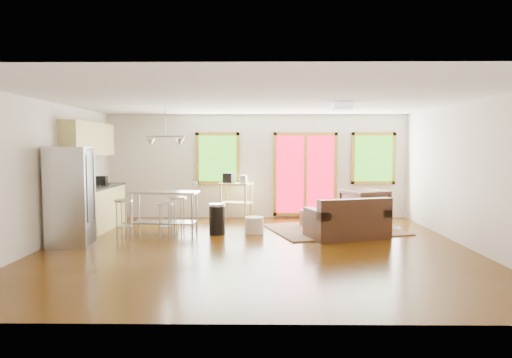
{
  "coord_description": "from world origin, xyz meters",
  "views": [
    {
      "loc": [
        0.09,
        -7.96,
        1.78
      ],
      "look_at": [
        0.0,
        0.3,
        1.2
      ],
      "focal_mm": 32.0,
      "sensor_mm": 36.0,
      "label": 1
    }
  ],
  "objects_px": {
    "rug": "(334,229)",
    "kitchen_cart": "(235,188)",
    "refrigerator": "(71,196)",
    "island": "(165,204)",
    "coffee_table": "(344,211)",
    "loveseat": "(348,222)",
    "armchair": "(364,205)",
    "ottoman": "(314,219)"
  },
  "relations": [
    {
      "from": "rug",
      "to": "kitchen_cart",
      "type": "height_order",
      "value": "kitchen_cart"
    },
    {
      "from": "refrigerator",
      "to": "island",
      "type": "bearing_deg",
      "value": 34.57
    },
    {
      "from": "refrigerator",
      "to": "island",
      "type": "distance_m",
      "value": 1.89
    },
    {
      "from": "coffee_table",
      "to": "island",
      "type": "bearing_deg",
      "value": -169.51
    },
    {
      "from": "rug",
      "to": "loveseat",
      "type": "xyz_separation_m",
      "value": [
        0.13,
        -0.85,
        0.3
      ]
    },
    {
      "from": "rug",
      "to": "armchair",
      "type": "relative_size",
      "value": 2.94
    },
    {
      "from": "ottoman",
      "to": "armchair",
      "type": "bearing_deg",
      "value": 21.66
    },
    {
      "from": "loveseat",
      "to": "kitchen_cart",
      "type": "distance_m",
      "value": 3.22
    },
    {
      "from": "coffee_table",
      "to": "ottoman",
      "type": "distance_m",
      "value": 0.67
    },
    {
      "from": "loveseat",
      "to": "ottoman",
      "type": "height_order",
      "value": "loveseat"
    },
    {
      "from": "rug",
      "to": "kitchen_cart",
      "type": "relative_size",
      "value": 2.29
    },
    {
      "from": "loveseat",
      "to": "armchair",
      "type": "xyz_separation_m",
      "value": [
        0.69,
        1.66,
        0.13
      ]
    },
    {
      "from": "rug",
      "to": "loveseat",
      "type": "distance_m",
      "value": 0.91
    },
    {
      "from": "ottoman",
      "to": "island",
      "type": "height_order",
      "value": "island"
    },
    {
      "from": "rug",
      "to": "ottoman",
      "type": "distance_m",
      "value": 0.54
    },
    {
      "from": "ottoman",
      "to": "refrigerator",
      "type": "distance_m",
      "value": 5.05
    },
    {
      "from": "coffee_table",
      "to": "armchair",
      "type": "distance_m",
      "value": 0.74
    },
    {
      "from": "loveseat",
      "to": "refrigerator",
      "type": "xyz_separation_m",
      "value": [
        -5.13,
        -0.73,
        0.58
      ]
    },
    {
      "from": "refrigerator",
      "to": "armchair",
      "type": "bearing_deg",
      "value": 17.48
    },
    {
      "from": "armchair",
      "to": "ottoman",
      "type": "height_order",
      "value": "armchair"
    },
    {
      "from": "armchair",
      "to": "kitchen_cart",
      "type": "bearing_deg",
      "value": -34.3
    },
    {
      "from": "ottoman",
      "to": "island",
      "type": "distance_m",
      "value": 3.29
    },
    {
      "from": "armchair",
      "to": "kitchen_cart",
      "type": "relative_size",
      "value": 0.78
    },
    {
      "from": "armchair",
      "to": "rug",
      "type": "bearing_deg",
      "value": 20.22
    },
    {
      "from": "island",
      "to": "kitchen_cart",
      "type": "distance_m",
      "value": 2.19
    },
    {
      "from": "coffee_table",
      "to": "kitchen_cart",
      "type": "relative_size",
      "value": 1.02
    },
    {
      "from": "loveseat",
      "to": "refrigerator",
      "type": "bearing_deg",
      "value": 170.48
    },
    {
      "from": "loveseat",
      "to": "ottoman",
      "type": "distance_m",
      "value": 1.3
    },
    {
      "from": "kitchen_cart",
      "to": "ottoman",
      "type": "bearing_deg",
      "value": -28.44
    },
    {
      "from": "ottoman",
      "to": "refrigerator",
      "type": "height_order",
      "value": "refrigerator"
    },
    {
      "from": "armchair",
      "to": "island",
      "type": "xyz_separation_m",
      "value": [
        -4.38,
        -1.2,
        0.15
      ]
    },
    {
      "from": "rug",
      "to": "kitchen_cart",
      "type": "bearing_deg",
      "value": 149.08
    },
    {
      "from": "coffee_table",
      "to": "refrigerator",
      "type": "distance_m",
      "value": 5.62
    },
    {
      "from": "loveseat",
      "to": "armchair",
      "type": "bearing_deg",
      "value": 49.92
    },
    {
      "from": "armchair",
      "to": "island",
      "type": "height_order",
      "value": "armchair"
    },
    {
      "from": "island",
      "to": "ottoman",
      "type": "bearing_deg",
      "value": 12.87
    },
    {
      "from": "island",
      "to": "kitchen_cart",
      "type": "relative_size",
      "value": 1.23
    },
    {
      "from": "rug",
      "to": "loveseat",
      "type": "height_order",
      "value": "loveseat"
    },
    {
      "from": "armchair",
      "to": "ottoman",
      "type": "distance_m",
      "value": 1.32
    },
    {
      "from": "armchair",
      "to": "kitchen_cart",
      "type": "xyz_separation_m",
      "value": [
        -3.02,
        0.51,
        0.34
      ]
    },
    {
      "from": "rug",
      "to": "ottoman",
      "type": "height_order",
      "value": "ottoman"
    },
    {
      "from": "rug",
      "to": "refrigerator",
      "type": "height_order",
      "value": "refrigerator"
    }
  ]
}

